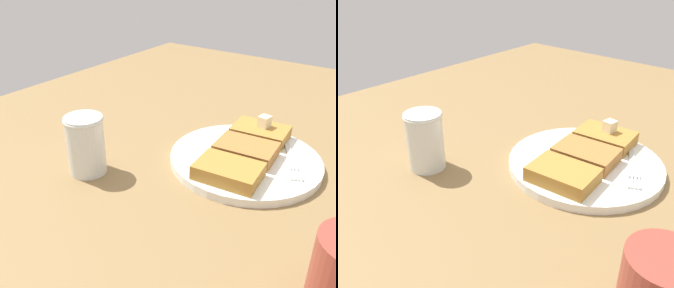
{
  "view_description": "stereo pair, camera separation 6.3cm",
  "coord_description": "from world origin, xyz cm",
  "views": [
    {
      "loc": [
        59.51,
        23.78,
        35.79
      ],
      "look_at": [
        14.28,
        -8.62,
        6.41
      ],
      "focal_mm": 40.0,
      "sensor_mm": 36.0,
      "label": 1
    },
    {
      "loc": [
        55.57,
        28.67,
        35.79
      ],
      "look_at": [
        14.28,
        -8.62,
        6.41
      ],
      "focal_mm": 40.0,
      "sensor_mm": 36.0,
      "label": 2
    }
  ],
  "objects": [
    {
      "name": "syrup_jar",
      "position": [
        23.22,
        -18.85,
        6.61
      ],
      "size": [
        6.49,
        6.49,
        10.04
      ],
      "color": "#371706",
      "rests_on": "table_surface"
    },
    {
      "name": "plate",
      "position": [
        5.33,
        1.61,
        2.73
      ],
      "size": [
        26.22,
        26.22,
        1.41
      ],
      "color": "white",
      "rests_on": "table_surface"
    },
    {
      "name": "table_surface",
      "position": [
        0.0,
        0.0,
        0.96
      ],
      "size": [
        127.65,
        127.65,
        1.91
      ],
      "primitive_type": "cube",
      "color": "olive",
      "rests_on": "ground"
    },
    {
      "name": "butter_pat_primary",
      "position": [
        -3.11,
        1.24,
        6.77
      ],
      "size": [
        2.38,
        2.21,
        2.12
      ],
      "primitive_type": "cube",
      "rotation": [
        0.0,
        0.0,
        2.99
      ],
      "color": "beige",
      "rests_on": "toast_slice_left"
    },
    {
      "name": "toast_slice_middle",
      "position": [
        5.33,
        1.61,
        4.52
      ],
      "size": [
        8.1,
        10.69,
        2.39
      ],
      "primitive_type": "cube",
      "rotation": [
        0.0,
        0.0,
        0.09
      ],
      "color": "#A86D33",
      "rests_on": "plate"
    },
    {
      "name": "toast_slice_right",
      "position": [
        13.24,
        2.33,
        4.52
      ],
      "size": [
        8.1,
        10.69,
        2.39
      ],
      "primitive_type": "cube",
      "rotation": [
        0.0,
        0.0,
        0.09
      ],
      "color": "#A97831",
      "rests_on": "plate"
    },
    {
      "name": "toast_slice_left",
      "position": [
        -2.57,
        0.89,
        4.52
      ],
      "size": [
        8.1,
        10.69,
        2.39
      ],
      "primitive_type": "cube",
      "rotation": [
        0.0,
        0.0,
        0.09
      ],
      "color": "#AB7832",
      "rests_on": "plate"
    },
    {
      "name": "fork",
      "position": [
        1.75,
        8.52,
        3.51
      ],
      "size": [
        14.87,
        8.64,
        0.36
      ],
      "color": "silver",
      "rests_on": "plate"
    }
  ]
}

